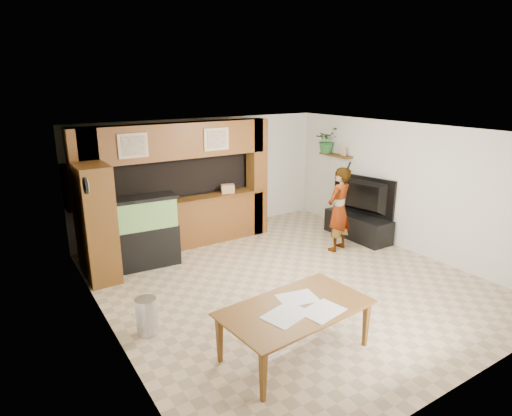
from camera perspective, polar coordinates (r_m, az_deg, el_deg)
floor at (r=7.65m, az=4.11°, el=-9.64°), size 6.50×6.50×0.00m
ceiling at (r=6.91m, az=4.55°, el=10.11°), size 6.50×6.50×0.00m
wall_back at (r=9.88m, az=-7.07°, el=4.30°), size 6.00×0.00×6.00m
wall_left at (r=5.96m, az=-19.53°, el=-4.72°), size 0.00×6.50×6.50m
wall_right at (r=9.24m, az=19.41°, el=2.63°), size 0.00×6.50×6.50m
partition at (r=8.96m, az=-10.83°, el=2.95°), size 4.20×0.99×2.60m
wall_clock at (r=6.74m, az=-21.75°, el=2.79°), size 0.05×0.25×0.25m
wall_shelf at (r=10.34m, az=10.61°, el=6.94°), size 0.25×0.90×0.04m
pantry_cabinet at (r=7.83m, az=-20.44°, el=-1.96°), size 0.51×0.84×2.05m
trash_can at (r=6.23m, az=-14.36°, el=-13.84°), size 0.29×0.29×0.53m
aquarium at (r=8.23m, az=-14.66°, el=-3.22°), size 1.23×0.46×1.36m
tv_stand at (r=9.83m, az=13.41°, el=-2.37°), size 0.58×1.58×0.53m
television at (r=9.64m, az=13.68°, el=1.53°), size 0.52×1.50×0.86m
photo_frame at (r=10.14m, az=11.60°, el=7.38°), size 0.04×0.15×0.20m
potted_plant at (r=10.50m, az=9.41°, el=8.93°), size 0.67×0.62×0.61m
person at (r=8.85m, az=10.98°, el=-0.18°), size 0.73×0.59×1.74m
microphone at (r=8.56m, az=12.29°, el=5.52°), size 0.04×0.11×0.17m
dining_table at (r=5.63m, az=5.48°, el=-16.09°), size 1.98×1.21×0.67m
newspaper_a at (r=5.43m, az=8.86°, el=-13.42°), size 0.58×0.47×0.01m
newspaper_b at (r=5.30m, az=4.03°, el=-14.03°), size 0.63×0.52×0.01m
newspaper_c at (r=5.68m, az=5.53°, el=-11.86°), size 0.56×0.46×0.01m
counter_box at (r=9.31m, az=-3.81°, el=2.58°), size 0.33×0.27×0.19m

